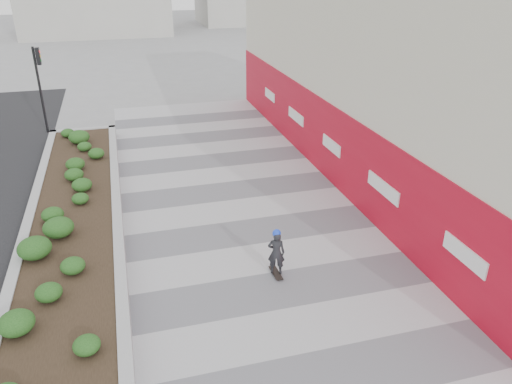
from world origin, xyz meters
TOP-DOWN VIEW (x-y plane):
  - ground at (0.00, 0.00)m, footprint 160.00×160.00m
  - walkway at (0.00, 3.00)m, footprint 8.00×36.00m
  - building at (6.98, 8.98)m, footprint 6.04×24.08m
  - planter at (-5.50, 7.00)m, footprint 3.00×18.00m
  - traffic_signal_near at (-7.23, 17.50)m, footprint 0.33×0.28m
  - manhole_cover at (0.50, 3.00)m, footprint 0.44×0.44m
  - skateboarder at (-0.02, 2.48)m, footprint 0.55×0.72m

SIDE VIEW (x-z plane):
  - ground at x=0.00m, z-range 0.00..0.00m
  - manhole_cover at x=0.50m, z-range 0.00..0.01m
  - walkway at x=0.00m, z-range 0.00..0.01m
  - planter at x=-5.50m, z-range -0.03..0.87m
  - skateboarder at x=-0.02m, z-range 0.01..1.45m
  - traffic_signal_near at x=-7.23m, z-range 0.66..4.86m
  - building at x=6.98m, z-range -0.02..7.98m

